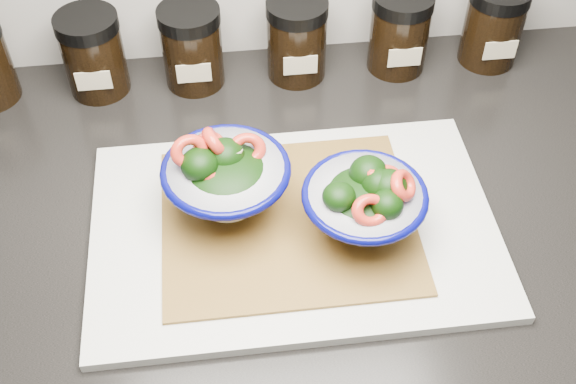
{
  "coord_description": "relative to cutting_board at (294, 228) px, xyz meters",
  "views": [
    {
      "loc": [
        -0.05,
        0.9,
        1.53
      ],
      "look_at": [
        0.01,
        1.41,
        0.96
      ],
      "focal_mm": 45.0,
      "sensor_mm": 36.0,
      "label": 1
    }
  ],
  "objects": [
    {
      "name": "spice_jar_d",
      "position": [
        0.04,
        0.28,
        0.05
      ],
      "size": [
        0.08,
        0.08,
        0.11
      ],
      "color": "black",
      "rests_on": "countertop"
    },
    {
      "name": "countertop",
      "position": [
        -0.02,
        0.04,
        -0.03
      ],
      "size": [
        3.5,
        0.6,
        0.04
      ],
      "primitive_type": "cube",
      "color": "black",
      "rests_on": "cabinet"
    },
    {
      "name": "bowl_right",
      "position": [
        0.07,
        -0.02,
        0.05
      ],
      "size": [
        0.13,
        0.13,
        0.1
      ],
      "rotation": [
        0.0,
        0.0,
        -0.28
      ],
      "color": "white",
      "rests_on": "bamboo_mat"
    },
    {
      "name": "spice_jar_b",
      "position": [
        -0.23,
        0.28,
        0.05
      ],
      "size": [
        0.08,
        0.08,
        0.11
      ],
      "color": "black",
      "rests_on": "countertop"
    },
    {
      "name": "spice_jar_e",
      "position": [
        0.18,
        0.28,
        0.05
      ],
      "size": [
        0.08,
        0.08,
        0.11
      ],
      "color": "black",
      "rests_on": "countertop"
    },
    {
      "name": "bowl_left",
      "position": [
        -0.07,
        0.03,
        0.05
      ],
      "size": [
        0.14,
        0.14,
        0.11
      ],
      "rotation": [
        0.0,
        0.0,
        0.12
      ],
      "color": "white",
      "rests_on": "bamboo_mat"
    },
    {
      "name": "spice_jar_c",
      "position": [
        -0.1,
        0.28,
        0.05
      ],
      "size": [
        0.08,
        0.08,
        0.11
      ],
      "color": "black",
      "rests_on": "countertop"
    },
    {
      "name": "spice_jar_f",
      "position": [
        0.31,
        0.28,
        0.05
      ],
      "size": [
        0.08,
        0.08,
        0.11
      ],
      "color": "black",
      "rests_on": "countertop"
    },
    {
      "name": "bamboo_mat",
      "position": [
        -0.01,
        0.01,
        0.01
      ],
      "size": [
        0.28,
        0.24,
        0.0
      ],
      "primitive_type": "cube",
      "color": "olive",
      "rests_on": "cutting_board"
    },
    {
      "name": "cutting_board",
      "position": [
        0.0,
        0.0,
        0.0
      ],
      "size": [
        0.45,
        0.3,
        0.01
      ],
      "primitive_type": "cube",
      "color": "beige",
      "rests_on": "countertop"
    }
  ]
}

